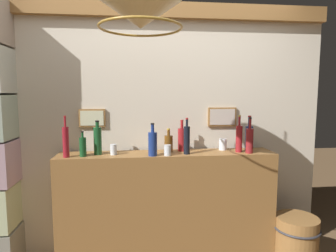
# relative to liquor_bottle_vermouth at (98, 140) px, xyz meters

# --- Properties ---
(panelled_rear_partition) EXTENTS (3.10, 0.15, 2.42)m
(panelled_rear_partition) POSITION_rel_liquor_bottle_vermouth_xyz_m (0.61, 0.23, 0.11)
(panelled_rear_partition) COLOR beige
(panelled_rear_partition) RESTS_ON ground
(bar_shelf_unit) EXTENTS (1.95, 0.32, 1.05)m
(bar_shelf_unit) POSITION_rel_liquor_bottle_vermouth_xyz_m (0.61, -0.01, -0.65)
(bar_shelf_unit) COLOR olive
(bar_shelf_unit) RESTS_ON ground
(liquor_bottle_vermouth) EXTENTS (0.07, 0.07, 0.30)m
(liquor_bottle_vermouth) POSITION_rel_liquor_bottle_vermouth_xyz_m (0.00, 0.00, 0.00)
(liquor_bottle_vermouth) COLOR #1A4A25
(liquor_bottle_vermouth) RESTS_ON bar_shelf_unit
(liquor_bottle_rye) EXTENTS (0.07, 0.07, 0.33)m
(liquor_bottle_rye) POSITION_rel_liquor_bottle_vermouth_xyz_m (1.39, 0.03, -0.00)
(liquor_bottle_rye) COLOR navy
(liquor_bottle_rye) RESTS_ON bar_shelf_unit
(liquor_bottle_mezcal) EXTENTS (0.07, 0.07, 0.29)m
(liquor_bottle_mezcal) POSITION_rel_liquor_bottle_vermouth_xyz_m (0.76, 0.07, -0.01)
(liquor_bottle_mezcal) COLOR maroon
(liquor_bottle_mezcal) RESTS_ON bar_shelf_unit
(liquor_bottle_gin) EXTENTS (0.06, 0.06, 0.32)m
(liquor_bottle_gin) POSITION_rel_liquor_bottle_vermouth_xyz_m (0.78, -0.07, 0.00)
(liquor_bottle_gin) COLOR black
(liquor_bottle_gin) RESTS_ON bar_shelf_unit
(liquor_bottle_amaro) EXTENTS (0.07, 0.07, 0.32)m
(liquor_bottle_amaro) POSITION_rel_liquor_bottle_vermouth_xyz_m (1.34, -0.09, -0.01)
(liquor_bottle_amaro) COLOR maroon
(liquor_bottle_amaro) RESTS_ON bar_shelf_unit
(liquor_bottle_port) EXTENTS (0.06, 0.06, 0.22)m
(liquor_bottle_port) POSITION_rel_liquor_bottle_vermouth_xyz_m (-0.12, -0.07, -0.04)
(liquor_bottle_port) COLOR #174C25
(liquor_bottle_port) RESTS_ON bar_shelf_unit
(liquor_bottle_brandy) EXTENTS (0.05, 0.05, 0.35)m
(liquor_bottle_brandy) POSITION_rel_liquor_bottle_vermouth_xyz_m (-0.25, -0.09, 0.01)
(liquor_bottle_brandy) COLOR maroon
(liquor_bottle_brandy) RESTS_ON bar_shelf_unit
(liquor_bottle_sherry) EXTENTS (0.08, 0.08, 0.28)m
(liquor_bottle_sherry) POSITION_rel_liquor_bottle_vermouth_xyz_m (0.47, -0.11, -0.02)
(liquor_bottle_sherry) COLOR navy
(liquor_bottle_sherry) RESTS_ON bar_shelf_unit
(liquor_bottle_vodka) EXTENTS (0.08, 0.08, 0.21)m
(liquor_bottle_vodka) POSITION_rel_liquor_bottle_vermouth_xyz_m (0.63, 0.05, -0.05)
(liquor_bottle_vodka) COLOR brown
(liquor_bottle_vodka) RESTS_ON bar_shelf_unit
(liquor_bottle_scotch) EXTENTS (0.06, 0.06, 0.34)m
(liquor_bottle_scotch) POSITION_rel_liquor_bottle_vermouth_xyz_m (1.27, -0.03, 0.00)
(liquor_bottle_scotch) COLOR maroon
(liquor_bottle_scotch) RESTS_ON bar_shelf_unit
(glass_tumbler_rocks) EXTENTS (0.07, 0.07, 0.11)m
(glass_tumbler_rocks) POSITION_rel_liquor_bottle_vermouth_xyz_m (1.15, 0.07, -0.07)
(glass_tumbler_rocks) COLOR silver
(glass_tumbler_rocks) RESTS_ON bar_shelf_unit
(glass_tumbler_highball) EXTENTS (0.06, 0.06, 0.09)m
(glass_tumbler_highball) POSITION_rel_liquor_bottle_vermouth_xyz_m (0.14, -0.03, -0.08)
(glass_tumbler_highball) COLOR silver
(glass_tumbler_highball) RESTS_ON bar_shelf_unit
(glass_tumbler_shot) EXTENTS (0.06, 0.06, 0.09)m
(glass_tumbler_shot) POSITION_rel_liquor_bottle_vermouth_xyz_m (0.60, -0.11, -0.08)
(glass_tumbler_shot) COLOR silver
(glass_tumbler_shot) RESTS_ON bar_shelf_unit
(pendant_lamp) EXTENTS (0.53, 0.53, 0.48)m
(pendant_lamp) POSITION_rel_liquor_bottle_vermouth_xyz_m (0.37, -0.65, 0.90)
(pendant_lamp) COLOR beige
(wooden_barrel) EXTENTS (0.41, 0.41, 0.47)m
(wooden_barrel) POSITION_rel_liquor_bottle_vermouth_xyz_m (1.78, -0.19, -0.94)
(wooden_barrel) COLOR olive
(wooden_barrel) RESTS_ON ground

